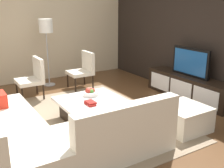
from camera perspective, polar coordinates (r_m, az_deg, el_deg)
ground_plane at (r=4.72m, az=-4.94°, el=-8.16°), size 14.00×14.00×0.00m
feature_wall_back at (r=6.03m, az=18.59°, el=10.31°), size 6.40×0.12×2.80m
side_wall_left at (r=7.37m, az=-15.42°, el=11.56°), size 0.12×5.20×2.80m
area_rug at (r=4.80m, az=-5.49°, el=-7.67°), size 3.43×2.62×0.01m
media_console at (r=6.02m, az=15.74°, el=-0.66°), size 2.10×0.47×0.50m
television at (r=5.89m, az=16.16°, el=4.44°), size 0.95×0.06×0.60m
sectional_couch at (r=3.86m, az=-13.30°, el=-9.93°), size 2.47×2.36×0.80m
coffee_table at (r=4.76m, az=-4.47°, el=-5.27°), size 0.98×1.08×0.38m
accent_chair_near at (r=6.02m, az=-16.22°, el=1.67°), size 0.56×0.52×0.87m
floor_lamp at (r=6.75m, az=-13.73°, el=10.99°), size 0.32×0.32×1.62m
ottoman at (r=4.55m, az=14.74°, el=-6.90°), size 0.70×0.70×0.40m
fruit_bowl at (r=4.88m, az=-4.52°, el=-1.79°), size 0.28×0.28×0.14m
accent_chair_far at (r=6.54m, az=-6.03°, el=3.37°), size 0.54×0.53×0.87m
book_stack at (r=4.45m, az=-4.59°, el=-4.02°), size 0.22×0.14×0.06m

